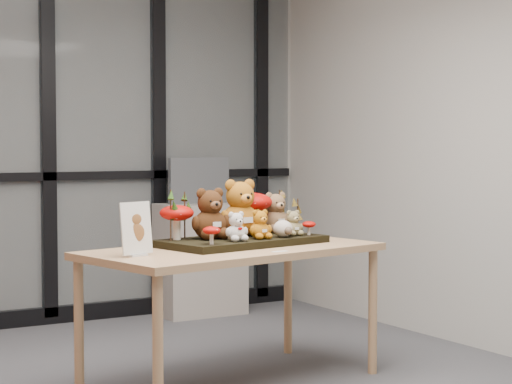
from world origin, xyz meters
TOP-DOWN VIEW (x-y plane):
  - room_shell at (0.00, 0.00)m, footprint 5.00×5.00m
  - display_table at (0.76, 0.36)m, footprint 1.68×1.07m
  - diorama_tray at (0.86, 0.44)m, footprint 0.97×0.61m
  - bear_pooh_yellow at (0.89, 0.52)m, footprint 0.30×0.28m
  - bear_brown_medium at (0.68, 0.47)m, footprint 0.26×0.25m
  - bear_tan_back at (1.18, 0.61)m, footprint 0.22×0.21m
  - bear_small_yellow at (0.91, 0.33)m, footprint 0.15×0.14m
  - bear_white_bow at (0.74, 0.30)m, footprint 0.15×0.14m
  - bear_beige_small at (1.16, 0.39)m, footprint 0.14×0.13m
  - plush_cream_hedgehog at (1.06, 0.34)m, footprint 0.09×0.09m
  - mushroom_back_left at (0.51, 0.52)m, footprint 0.18×0.18m
  - mushroom_back_right at (1.01, 0.59)m, footprint 0.23×0.23m
  - mushroom_front_left at (0.56, 0.23)m, footprint 0.09×0.09m
  - mushroom_front_right at (1.25, 0.37)m, footprint 0.08×0.08m
  - sprig_green_far_left at (0.45, 0.48)m, footprint 0.05×0.05m
  - sprig_green_mid_left at (0.57, 0.55)m, footprint 0.05×0.05m
  - sprig_dry_far_right at (1.20, 0.61)m, footprint 0.05×0.05m
  - sprig_dry_mid_right at (1.26, 0.50)m, footprint 0.05×0.05m
  - sprig_green_centre at (0.75, 0.60)m, footprint 0.05×0.05m
  - sign_holder at (0.17, 0.26)m, footprint 0.19×0.09m
  - label_card at (0.87, 0.06)m, footprint 0.09×0.03m
  - cabinet at (1.54, 2.25)m, footprint 0.63×0.36m
  - monitor at (1.54, 2.27)m, footprint 0.49×0.05m

SIDE VIEW (x-z plane):
  - cabinet at x=1.54m, z-range 0.00..0.83m
  - display_table at x=0.76m, z-range 0.30..1.03m
  - label_card at x=0.87m, z-range 0.73..0.74m
  - diorama_tray at x=0.86m, z-range 0.73..0.77m
  - mushroom_front_right at x=1.25m, z-range 0.77..0.86m
  - mushroom_front_left at x=0.56m, z-range 0.77..0.87m
  - plush_cream_hedgehog at x=1.06m, z-range 0.77..0.88m
  - bear_beige_small at x=1.16m, z-range 0.77..0.93m
  - sign_holder at x=0.17m, z-range 0.72..0.99m
  - bear_white_bow at x=0.74m, z-range 0.77..0.94m
  - bear_small_yellow at x=0.91m, z-range 0.77..0.95m
  - sprig_dry_mid_right at x=1.26m, z-range 0.77..0.97m
  - mushroom_back_left at x=0.51m, z-range 0.77..0.97m
  - sprig_green_centre at x=0.75m, z-range 0.77..0.98m
  - sprig_dry_far_right at x=1.20m, z-range 0.77..1.01m
  - sprig_green_mid_left at x=0.57m, z-range 0.77..1.02m
  - bear_tan_back at x=1.18m, z-range 0.77..1.03m
  - mushroom_back_right at x=1.01m, z-range 0.77..1.03m
  - sprig_green_far_left at x=0.45m, z-range 0.77..1.04m
  - bear_brown_medium at x=0.68m, z-range 0.77..1.07m
  - bear_pooh_yellow at x=0.89m, z-range 0.77..1.12m
  - monitor at x=1.54m, z-range 0.83..1.18m
  - room_shell at x=0.00m, z-range -0.82..4.18m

